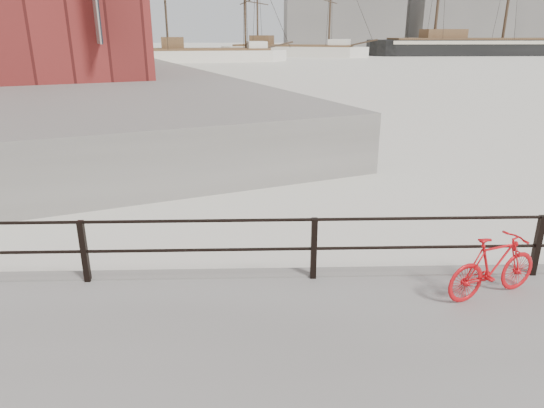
% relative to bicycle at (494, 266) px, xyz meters
% --- Properties ---
extents(ground, '(400.00, 400.00, 0.00)m').
position_rel_bicycle_xyz_m(ground, '(0.98, 0.78, -0.83)').
color(ground, white).
rests_on(ground, ground).
extents(far_quay, '(78.44, 148.07, 1.80)m').
position_rel_bicycle_xyz_m(far_quay, '(-39.02, 72.78, 0.07)').
color(far_quay, gray).
rests_on(far_quay, ground).
extents(guardrail, '(28.00, 0.10, 1.00)m').
position_rel_bicycle_xyz_m(guardrail, '(0.98, 0.63, 0.02)').
color(guardrail, black).
rests_on(guardrail, promenade).
extents(bicycle, '(1.56, 0.77, 0.95)m').
position_rel_bicycle_xyz_m(bicycle, '(0.00, 0.00, 0.00)').
color(bicycle, red).
rests_on(bicycle, promenade).
extents(barque_black, '(56.48, 19.78, 31.98)m').
position_rel_bicycle_xyz_m(barque_black, '(41.55, 85.76, -0.83)').
color(barque_black, black).
rests_on(barque_black, ground).
extents(schooner_mid, '(30.35, 20.45, 20.23)m').
position_rel_bicycle_xyz_m(schooner_mid, '(2.89, 81.78, -0.83)').
color(schooner_mid, silver).
rests_on(schooner_mid, ground).
extents(schooner_left, '(25.60, 14.50, 18.42)m').
position_rel_bicycle_xyz_m(schooner_left, '(-10.35, 66.80, -0.83)').
color(schooner_left, silver).
rests_on(schooner_left, ground).
extents(workboat_far, '(11.54, 6.33, 7.00)m').
position_rel_bicycle_xyz_m(workboat_far, '(-27.53, 43.67, -0.83)').
color(workboat_far, black).
rests_on(workboat_far, ground).
extents(industrial_west, '(32.00, 18.00, 18.00)m').
position_rel_bicycle_xyz_m(industrial_west, '(20.98, 140.78, 8.17)').
color(industrial_west, gray).
rests_on(industrial_west, ground).
extents(industrial_mid, '(26.00, 20.00, 24.00)m').
position_rel_bicycle_xyz_m(industrial_mid, '(55.98, 145.78, 11.17)').
color(industrial_mid, gray).
rests_on(industrial_mid, ground).
extents(industrial_east, '(20.00, 16.00, 14.00)m').
position_rel_bicycle_xyz_m(industrial_east, '(78.98, 150.78, 6.17)').
color(industrial_east, gray).
rests_on(industrial_east, ground).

